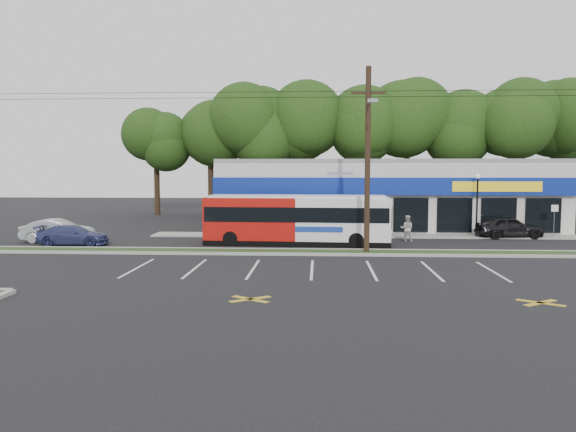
% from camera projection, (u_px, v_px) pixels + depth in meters
% --- Properties ---
extents(ground, '(120.00, 120.00, 0.00)m').
position_uv_depth(ground, '(311.00, 256.00, 29.58)').
color(ground, black).
rests_on(ground, ground).
extents(grass_strip, '(40.00, 1.60, 0.12)m').
position_uv_depth(grass_strip, '(311.00, 252.00, 30.57)').
color(grass_strip, '#253716').
rests_on(grass_strip, ground).
extents(curb_south, '(40.00, 0.25, 0.14)m').
position_uv_depth(curb_south, '(311.00, 254.00, 29.72)').
color(curb_south, '#9E9E93').
rests_on(curb_south, ground).
extents(curb_north, '(40.00, 0.25, 0.14)m').
position_uv_depth(curb_north, '(311.00, 250.00, 31.41)').
color(curb_north, '#9E9E93').
rests_on(curb_north, ground).
extents(sidewalk, '(32.00, 2.20, 0.10)m').
position_uv_depth(sidewalk, '(386.00, 236.00, 38.26)').
color(sidewalk, '#9E9E93').
rests_on(sidewalk, ground).
extents(strip_mall, '(25.00, 12.55, 5.30)m').
position_uv_depth(strip_mall, '(382.00, 193.00, 44.89)').
color(strip_mall, '#B9B3AB').
rests_on(strip_mall, ground).
extents(utility_pole, '(50.00, 2.77, 10.00)m').
position_uv_depth(utility_pole, '(365.00, 153.00, 29.89)').
color(utility_pole, black).
rests_on(utility_pole, ground).
extents(lamp_post, '(0.30, 0.30, 4.25)m').
position_uv_depth(lamp_post, '(477.00, 198.00, 37.51)').
color(lamp_post, black).
rests_on(lamp_post, ground).
extents(sign_post, '(0.45, 0.10, 2.23)m').
position_uv_depth(sign_post, '(554.00, 215.00, 37.11)').
color(sign_post, '#59595E').
rests_on(sign_post, ground).
extents(tree_line, '(46.76, 6.76, 11.83)m').
position_uv_depth(tree_line, '(356.00, 130.00, 54.53)').
color(tree_line, black).
rests_on(tree_line, ground).
extents(metrobus, '(11.28, 2.89, 3.01)m').
position_uv_depth(metrobus, '(297.00, 219.00, 33.97)').
color(metrobus, '#B2130D').
rests_on(metrobus, ground).
extents(car_dark, '(4.44, 2.10, 1.47)m').
position_uv_depth(car_dark, '(509.00, 227.00, 37.27)').
color(car_dark, black).
rests_on(car_dark, ground).
extents(car_silver, '(4.39, 1.60, 1.44)m').
position_uv_depth(car_silver, '(58.00, 231.00, 35.19)').
color(car_silver, '#A3A6AB').
rests_on(car_silver, ground).
extents(car_blue, '(4.26, 1.86, 1.22)m').
position_uv_depth(car_blue, '(73.00, 235.00, 33.79)').
color(car_blue, navy).
rests_on(car_blue, ground).
extents(pedestrian_a, '(0.77, 0.65, 1.79)m').
position_uv_depth(pedestrian_a, '(369.00, 225.00, 36.77)').
color(pedestrian_a, silver).
rests_on(pedestrian_a, ground).
extents(pedestrian_b, '(0.92, 0.78, 1.68)m').
position_uv_depth(pedestrian_b, '(407.00, 229.00, 35.35)').
color(pedestrian_b, beige).
rests_on(pedestrian_b, ground).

